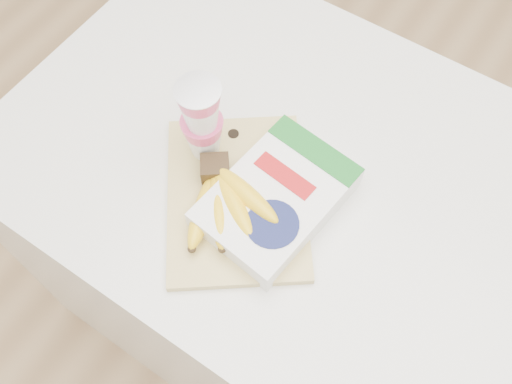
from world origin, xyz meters
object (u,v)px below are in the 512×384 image
bananas (224,201)px  cereal_box (276,199)px  cutting_board (236,197)px  yogurt_stack (201,119)px  table (292,257)px

bananas → cereal_box: bananas is taller
cutting_board → bananas: bearing=-130.3°
bananas → yogurt_stack: size_ratio=1.07×
yogurt_stack → cereal_box: bearing=-6.3°
table → yogurt_stack: (-0.16, -0.07, 0.53)m
cutting_board → cereal_box: cereal_box is taller
table → cereal_box: cereal_box is taller
cutting_board → yogurt_stack: size_ratio=1.83×
bananas → yogurt_stack: (-0.09, 0.07, 0.07)m
table → bananas: size_ratio=6.06×
table → bananas: bananas is taller
table → cutting_board: cutting_board is taller
table → cutting_board: size_ratio=3.53×
table → cereal_box: size_ratio=4.14×
bananas → yogurt_stack: yogurt_stack is taller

